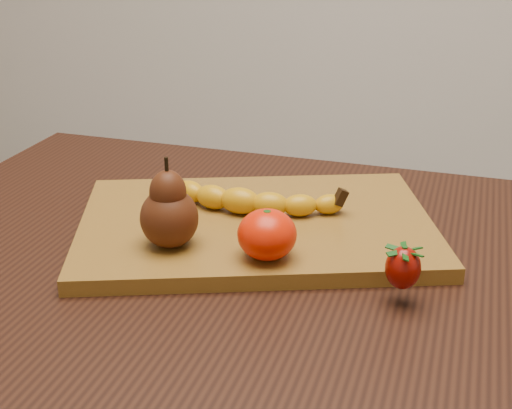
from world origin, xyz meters
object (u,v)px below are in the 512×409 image
(table, at_px, (258,320))
(cutting_board, at_px, (256,226))
(pear, at_px, (168,203))
(mandarin, at_px, (267,234))

(table, bearing_deg, cutting_board, 110.12)
(table, xyz_separation_m, pear, (-0.09, -0.05, 0.17))
(mandarin, bearing_deg, pear, -178.56)
(pear, bearing_deg, cutting_board, 53.32)
(cutting_board, xyz_separation_m, mandarin, (0.04, -0.10, 0.04))
(table, height_order, pear, pear)
(cutting_board, relative_size, mandarin, 6.59)
(pear, xyz_separation_m, mandarin, (0.12, 0.00, -0.03))
(table, relative_size, cutting_board, 2.22)
(table, height_order, cutting_board, cutting_board)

